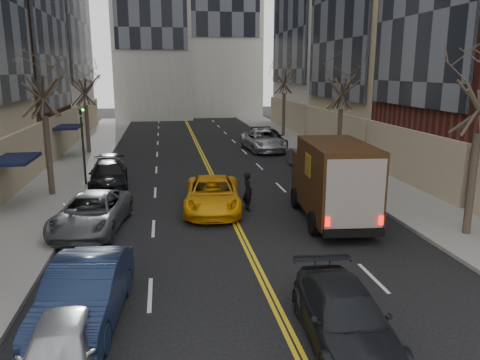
{
  "coord_description": "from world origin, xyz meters",
  "views": [
    {
      "loc": [
        -2.92,
        -4.92,
        6.45
      ],
      "look_at": [
        0.0,
        12.94,
        2.2
      ],
      "focal_mm": 35.0,
      "sensor_mm": 36.0,
      "label": 1
    }
  ],
  "objects_px": {
    "observer_sedan": "(345,317)",
    "taxi": "(213,195)",
    "ups_truck": "(333,181)",
    "pedestrian": "(248,191)"
  },
  "relations": [
    {
      "from": "ups_truck",
      "to": "pedestrian",
      "type": "distance_m",
      "value": 4.06
    },
    {
      "from": "ups_truck",
      "to": "pedestrian",
      "type": "height_order",
      "value": "ups_truck"
    },
    {
      "from": "observer_sedan",
      "to": "ups_truck",
      "type": "bearing_deg",
      "value": 76.08
    },
    {
      "from": "ups_truck",
      "to": "taxi",
      "type": "distance_m",
      "value": 5.63
    },
    {
      "from": "pedestrian",
      "to": "observer_sedan",
      "type": "bearing_deg",
      "value": 170.38
    },
    {
      "from": "taxi",
      "to": "pedestrian",
      "type": "bearing_deg",
      "value": -3.88
    },
    {
      "from": "observer_sedan",
      "to": "pedestrian",
      "type": "bearing_deg",
      "value": 96.05
    },
    {
      "from": "taxi",
      "to": "pedestrian",
      "type": "relative_size",
      "value": 2.98
    },
    {
      "from": "observer_sedan",
      "to": "taxi",
      "type": "relative_size",
      "value": 0.88
    },
    {
      "from": "ups_truck",
      "to": "observer_sedan",
      "type": "bearing_deg",
      "value": -103.33
    }
  ]
}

